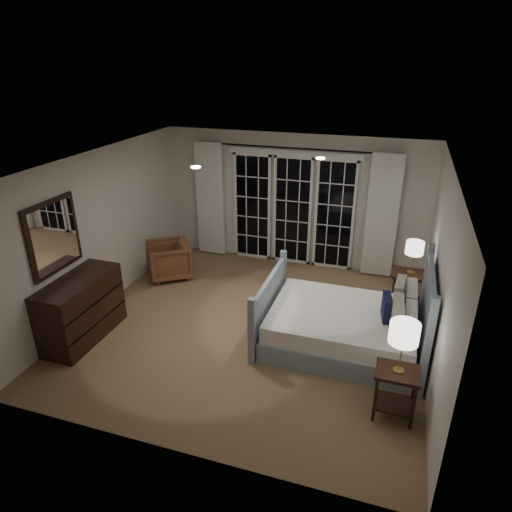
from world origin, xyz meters
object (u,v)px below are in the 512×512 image
(bed, at_px, (346,326))
(armchair, at_px, (169,260))
(nightstand_left, at_px, (396,387))
(lamp_left, at_px, (404,333))
(dresser, at_px, (81,309))
(lamp_right, at_px, (415,248))
(nightstand_right, at_px, (409,286))

(bed, distance_m, armchair, 3.59)
(nightstand_left, distance_m, lamp_left, 0.70)
(nightstand_left, relative_size, armchair, 0.85)
(armchair, distance_m, dresser, 2.17)
(armchair, bearing_deg, lamp_right, 55.97)
(nightstand_right, bearing_deg, nightstand_left, -92.18)
(lamp_right, bearing_deg, bed, -123.11)
(bed, height_order, lamp_left, bed)
(lamp_right, bearing_deg, nightstand_right, 0.00)
(nightstand_left, distance_m, lamp_right, 2.54)
(armchair, bearing_deg, dresser, -41.43)
(armchair, height_order, dresser, dresser)
(nightstand_left, relative_size, dresser, 0.47)
(nightstand_right, distance_m, lamp_left, 2.53)
(lamp_right, relative_size, armchair, 0.71)
(nightstand_right, bearing_deg, dresser, -153.88)
(bed, relative_size, nightstand_right, 3.18)
(bed, distance_m, lamp_right, 1.66)
(lamp_left, distance_m, armchair, 4.81)
(lamp_left, relative_size, dresser, 0.46)
(nightstand_right, xyz_separation_m, lamp_left, (-0.09, -2.44, 0.66))
(lamp_left, relative_size, lamp_right, 1.17)
(lamp_right, relative_size, dresser, 0.40)
(nightstand_left, bearing_deg, lamp_left, 0.00)
(bed, relative_size, nightstand_left, 3.49)
(nightstand_right, relative_size, lamp_left, 1.13)
(dresser, bearing_deg, lamp_left, -3.42)
(dresser, bearing_deg, bed, 14.69)
(armchair, xyz_separation_m, dresser, (-0.26, -2.15, 0.13))
(nightstand_left, relative_size, lamp_left, 1.03)
(bed, xyz_separation_m, lamp_left, (0.70, -1.22, 0.79))
(nightstand_right, distance_m, armchair, 4.18)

